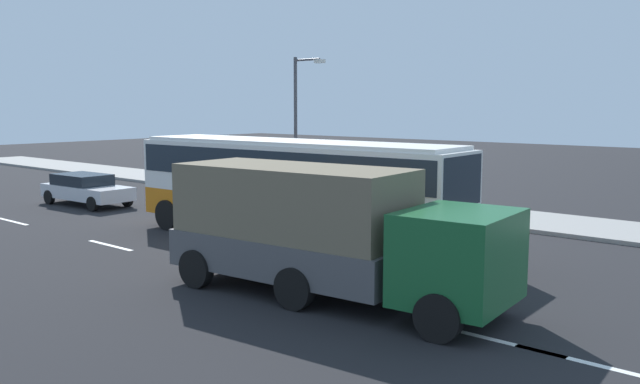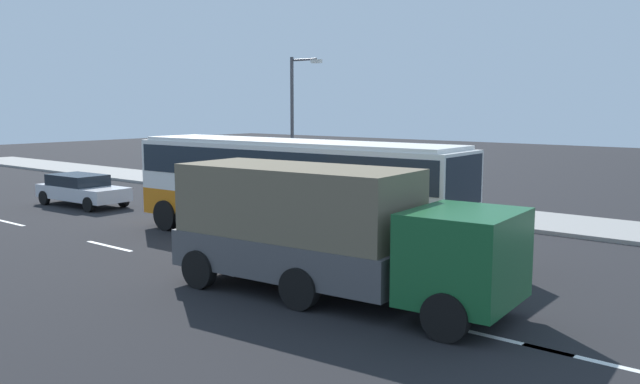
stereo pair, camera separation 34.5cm
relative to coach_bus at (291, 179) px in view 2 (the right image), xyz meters
The scene contains 8 objects.
ground_plane 2.75m from the coach_bus, 131.64° to the right, with size 120.00×120.00×0.00m, color black.
sidewalk_curb 8.85m from the coach_bus, 97.95° to the left, with size 80.00×4.00×0.15m, color gray.
lane_centreline 4.82m from the coach_bus, 76.74° to the right, with size 35.82×0.16×0.01m.
coach_bus is the anchor object (origin of this frame).
cargo_truck 6.41m from the coach_bus, 40.36° to the right, with size 8.52×3.28×3.05m.
car_silver_hatch 12.63m from the coach_bus, behind, with size 4.78×2.13×1.39m.
pedestrian_near_curb 8.28m from the coach_bus, 77.80° to the left, with size 0.32×0.32×1.53m.
street_lamp 9.74m from the coach_bus, 130.69° to the left, with size 1.82×0.24×6.55m.
Camera 2 is at (15.55, -14.63, 4.51)m, focal length 37.07 mm.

